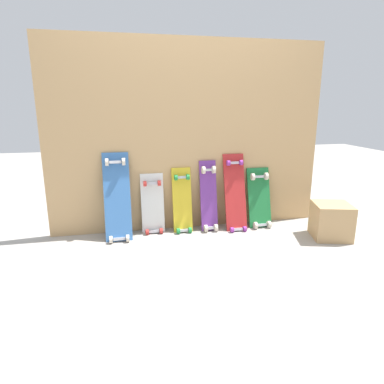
% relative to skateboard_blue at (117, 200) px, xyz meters
% --- Properties ---
extents(ground_plane, '(12.00, 12.00, 0.00)m').
position_rel_skateboard_blue_xyz_m(ground_plane, '(0.69, 0.08, -0.35)').
color(ground_plane, '#9E9991').
extents(plywood_wall_panel, '(2.64, 0.04, 1.77)m').
position_rel_skateboard_blue_xyz_m(plywood_wall_panel, '(0.69, 0.15, 0.53)').
color(plywood_wall_panel, tan).
rests_on(plywood_wall_panel, ground).
extents(skateboard_blue, '(0.24, 0.30, 0.84)m').
position_rel_skateboard_blue_xyz_m(skateboard_blue, '(0.00, 0.00, 0.00)').
color(skateboard_blue, '#386BAD').
rests_on(skateboard_blue, ground).
extents(skateboard_white, '(0.21, 0.15, 0.63)m').
position_rel_skateboard_blue_xyz_m(skateboard_white, '(0.32, 0.07, -0.11)').
color(skateboard_white, silver).
rests_on(skateboard_white, ground).
extents(skateboard_yellow, '(0.18, 0.19, 0.68)m').
position_rel_skateboard_blue_xyz_m(skateboard_yellow, '(0.60, 0.05, -0.08)').
color(skateboard_yellow, gold).
rests_on(skateboard_yellow, ground).
extents(skateboard_purple, '(0.16, 0.21, 0.73)m').
position_rel_skateboard_blue_xyz_m(skateboard_purple, '(0.86, 0.04, -0.05)').
color(skateboard_purple, '#6B338C').
rests_on(skateboard_purple, ground).
extents(skateboard_red, '(0.21, 0.26, 0.80)m').
position_rel_skateboard_blue_xyz_m(skateboard_red, '(1.12, 0.01, -0.03)').
color(skateboard_red, '#B22626').
rests_on(skateboard_red, ground).
extents(skateboard_green, '(0.23, 0.23, 0.64)m').
position_rel_skateboard_blue_xyz_m(skateboard_green, '(1.38, 0.03, -0.10)').
color(skateboard_green, '#1E7238').
rests_on(skateboard_green, ground).
extents(wooden_crate, '(0.39, 0.39, 0.32)m').
position_rel_skateboard_blue_xyz_m(wooden_crate, '(1.90, -0.41, -0.19)').
color(wooden_crate, tan).
rests_on(wooden_crate, ground).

